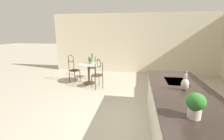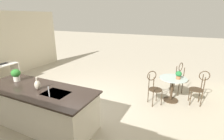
{
  "view_description": "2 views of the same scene",
  "coord_description": "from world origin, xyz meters",
  "px_view_note": "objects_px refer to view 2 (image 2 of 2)",
  "views": [
    {
      "loc": [
        2.89,
        0.03,
        1.91
      ],
      "look_at": [
        -0.67,
        -0.55,
        0.99
      ],
      "focal_mm": 24.51,
      "sensor_mm": 36.0,
      "label": 1
    },
    {
      "loc": [
        -2.71,
        3.27,
        2.49
      ],
      "look_at": [
        -0.85,
        -0.69,
        1.07
      ],
      "focal_mm": 26.79,
      "sensor_mm": 36.0,
      "label": 2
    }
  ],
  "objects_px": {
    "chair_near_window": "(178,77)",
    "vase_on_counter": "(37,85)",
    "writing_desk": "(0,71)",
    "potted_plant_counter_far": "(16,74)",
    "keyboard": "(1,64)",
    "potted_plant_on_table": "(179,75)",
    "chair_toward_desk": "(154,86)",
    "chair_by_island": "(199,86)",
    "bistro_table": "(172,87)"
  },
  "relations": [
    {
      "from": "keyboard",
      "to": "vase_on_counter",
      "type": "distance_m",
      "value": 3.68
    },
    {
      "from": "keyboard",
      "to": "potted_plant_on_table",
      "type": "relative_size",
      "value": 1.8
    },
    {
      "from": "bistro_table",
      "to": "chair_near_window",
      "type": "xyz_separation_m",
      "value": [
        -0.11,
        -0.66,
        0.13
      ]
    },
    {
      "from": "chair_toward_desk",
      "to": "keyboard",
      "type": "bearing_deg",
      "value": 7.97
    },
    {
      "from": "chair_by_island",
      "to": "potted_plant_counter_far",
      "type": "height_order",
      "value": "potted_plant_counter_far"
    },
    {
      "from": "chair_by_island",
      "to": "writing_desk",
      "type": "relative_size",
      "value": 0.87
    },
    {
      "from": "bistro_table",
      "to": "vase_on_counter",
      "type": "xyz_separation_m",
      "value": [
        2.63,
        2.56,
        0.58
      ]
    },
    {
      "from": "chair_by_island",
      "to": "potted_plant_on_table",
      "type": "distance_m",
      "value": 0.66
    },
    {
      "from": "chair_by_island",
      "to": "potted_plant_on_table",
      "type": "xyz_separation_m",
      "value": [
        0.57,
        0.12,
        0.31
      ]
    },
    {
      "from": "chair_toward_desk",
      "to": "potted_plant_on_table",
      "type": "xyz_separation_m",
      "value": [
        -0.6,
        -0.42,
        0.31
      ]
    },
    {
      "from": "potted_plant_on_table",
      "to": "vase_on_counter",
      "type": "bearing_deg",
      "value": 42.36
    },
    {
      "from": "potted_plant_on_table",
      "to": "potted_plant_counter_far",
      "type": "height_order",
      "value": "potted_plant_counter_far"
    },
    {
      "from": "chair_by_island",
      "to": "keyboard",
      "type": "height_order",
      "value": "chair_by_island"
    },
    {
      "from": "bistro_table",
      "to": "chair_near_window",
      "type": "bearing_deg",
      "value": -99.41
    },
    {
      "from": "chair_toward_desk",
      "to": "potted_plant_counter_far",
      "type": "height_order",
      "value": "potted_plant_counter_far"
    },
    {
      "from": "vase_on_counter",
      "to": "keyboard",
      "type": "bearing_deg",
      "value": -21.08
    },
    {
      "from": "chair_by_island",
      "to": "keyboard",
      "type": "bearing_deg",
      "value": 11.14
    },
    {
      "from": "chair_near_window",
      "to": "potted_plant_counter_far",
      "type": "height_order",
      "value": "potted_plant_counter_far"
    },
    {
      "from": "potted_plant_on_table",
      "to": "vase_on_counter",
      "type": "xyz_separation_m",
      "value": [
        2.77,
        2.53,
        0.15
      ]
    },
    {
      "from": "keyboard",
      "to": "potted_plant_on_table",
      "type": "bearing_deg",
      "value": -168.96
    },
    {
      "from": "keyboard",
      "to": "potted_plant_on_table",
      "type": "xyz_separation_m",
      "value": [
        -6.19,
        -1.21,
        0.13
      ]
    },
    {
      "from": "chair_near_window",
      "to": "vase_on_counter",
      "type": "height_order",
      "value": "vase_on_counter"
    },
    {
      "from": "chair_near_window",
      "to": "chair_by_island",
      "type": "height_order",
      "value": "same"
    },
    {
      "from": "bistro_table",
      "to": "chair_near_window",
      "type": "height_order",
      "value": "chair_near_window"
    },
    {
      "from": "bistro_table",
      "to": "potted_plant_on_table",
      "type": "xyz_separation_m",
      "value": [
        -0.14,
        0.03,
        0.43
      ]
    },
    {
      "from": "chair_by_island",
      "to": "vase_on_counter",
      "type": "xyz_separation_m",
      "value": [
        3.35,
        2.65,
        0.46
      ]
    },
    {
      "from": "chair_toward_desk",
      "to": "vase_on_counter",
      "type": "height_order",
      "value": "vase_on_counter"
    },
    {
      "from": "keyboard",
      "to": "potted_plant_counter_far",
      "type": "xyz_separation_m",
      "value": [
        -2.52,
        1.17,
        0.34
      ]
    },
    {
      "from": "chair_near_window",
      "to": "potted_plant_on_table",
      "type": "bearing_deg",
      "value": 92.22
    },
    {
      "from": "chair_by_island",
      "to": "potted_plant_counter_far",
      "type": "bearing_deg",
      "value": 30.54
    },
    {
      "from": "keyboard",
      "to": "potted_plant_on_table",
      "type": "distance_m",
      "value": 6.31
    },
    {
      "from": "chair_by_island",
      "to": "vase_on_counter",
      "type": "relative_size",
      "value": 3.62
    },
    {
      "from": "bistro_table",
      "to": "chair_near_window",
      "type": "relative_size",
      "value": 0.77
    },
    {
      "from": "writing_desk",
      "to": "potted_plant_counter_far",
      "type": "xyz_separation_m",
      "value": [
        -2.5,
        1.07,
        0.59
      ]
    },
    {
      "from": "chair_by_island",
      "to": "writing_desk",
      "type": "bearing_deg",
      "value": 11.99
    },
    {
      "from": "chair_near_window",
      "to": "keyboard",
      "type": "xyz_separation_m",
      "value": [
        6.16,
        1.9,
        0.18
      ]
    },
    {
      "from": "bistro_table",
      "to": "writing_desk",
      "type": "height_order",
      "value": "same"
    },
    {
      "from": "chair_near_window",
      "to": "vase_on_counter",
      "type": "bearing_deg",
      "value": 49.55
    },
    {
      "from": "writing_desk",
      "to": "potted_plant_counter_far",
      "type": "bearing_deg",
      "value": 156.79
    },
    {
      "from": "writing_desk",
      "to": "bistro_table",
      "type": "bearing_deg",
      "value": -167.47
    },
    {
      "from": "writing_desk",
      "to": "vase_on_counter",
      "type": "bearing_deg",
      "value": 160.28
    },
    {
      "from": "potted_plant_counter_far",
      "to": "keyboard",
      "type": "bearing_deg",
      "value": -24.94
    },
    {
      "from": "chair_by_island",
      "to": "chair_toward_desk",
      "type": "relative_size",
      "value": 1.0
    },
    {
      "from": "chair_by_island",
      "to": "chair_toward_desk",
      "type": "height_order",
      "value": "same"
    },
    {
      "from": "chair_near_window",
      "to": "chair_toward_desk",
      "type": "xyz_separation_m",
      "value": [
        0.57,
        1.12,
        0.0
      ]
    },
    {
      "from": "bistro_table",
      "to": "chair_by_island",
      "type": "height_order",
      "value": "chair_by_island"
    },
    {
      "from": "chair_by_island",
      "to": "potted_plant_counter_far",
      "type": "xyz_separation_m",
      "value": [
        4.25,
        2.5,
        0.52
      ]
    },
    {
      "from": "chair_toward_desk",
      "to": "potted_plant_on_table",
      "type": "distance_m",
      "value": 0.79
    },
    {
      "from": "writing_desk",
      "to": "chair_toward_desk",
      "type": "bearing_deg",
      "value": -170.99
    },
    {
      "from": "chair_toward_desk",
      "to": "potted_plant_counter_far",
      "type": "distance_m",
      "value": 3.68
    }
  ]
}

